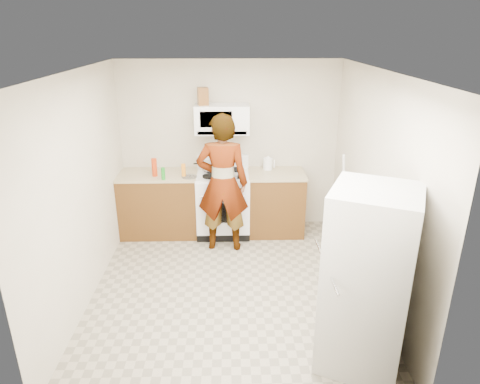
{
  "coord_description": "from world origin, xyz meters",
  "views": [
    {
      "loc": [
        0.0,
        -4.37,
        2.9
      ],
      "look_at": [
        0.13,
        0.55,
        1.0
      ],
      "focal_mm": 32.0,
      "sensor_mm": 36.0,
      "label": 1
    }
  ],
  "objects_px": {
    "gas_range": "(223,202)",
    "saucepan": "(209,166)",
    "kettle": "(268,164)",
    "person": "(223,184)",
    "fridge": "(367,281)",
    "microwave": "(222,119)"
  },
  "relations": [
    {
      "from": "gas_range",
      "to": "person",
      "type": "bearing_deg",
      "value": -89.56
    },
    {
      "from": "gas_range",
      "to": "kettle",
      "type": "xyz_separation_m",
      "value": [
        0.67,
        0.17,
        0.53
      ]
    },
    {
      "from": "fridge",
      "to": "kettle",
      "type": "xyz_separation_m",
      "value": [
        -0.62,
        2.88,
        0.17
      ]
    },
    {
      "from": "microwave",
      "to": "saucepan",
      "type": "height_order",
      "value": "microwave"
    },
    {
      "from": "microwave",
      "to": "saucepan",
      "type": "bearing_deg",
      "value": -177.58
    },
    {
      "from": "gas_range",
      "to": "microwave",
      "type": "height_order",
      "value": "microwave"
    },
    {
      "from": "person",
      "to": "saucepan",
      "type": "bearing_deg",
      "value": -68.02
    },
    {
      "from": "gas_range",
      "to": "kettle",
      "type": "height_order",
      "value": "gas_range"
    },
    {
      "from": "fridge",
      "to": "kettle",
      "type": "bearing_deg",
      "value": 126.84
    },
    {
      "from": "person",
      "to": "fridge",
      "type": "distance_m",
      "value": 2.57
    },
    {
      "from": "fridge",
      "to": "person",
      "type": "bearing_deg",
      "value": 144.68
    },
    {
      "from": "person",
      "to": "microwave",
      "type": "bearing_deg",
      "value": -86.65
    },
    {
      "from": "gas_range",
      "to": "fridge",
      "type": "bearing_deg",
      "value": -64.6
    },
    {
      "from": "microwave",
      "to": "person",
      "type": "distance_m",
      "value": 0.97
    },
    {
      "from": "person",
      "to": "fridge",
      "type": "bearing_deg",
      "value": 122.95
    },
    {
      "from": "kettle",
      "to": "saucepan",
      "type": "height_order",
      "value": "kettle"
    },
    {
      "from": "microwave",
      "to": "kettle",
      "type": "height_order",
      "value": "microwave"
    },
    {
      "from": "gas_range",
      "to": "saucepan",
      "type": "relative_size",
      "value": 5.53
    },
    {
      "from": "microwave",
      "to": "person",
      "type": "xyz_separation_m",
      "value": [
        0.0,
        -0.61,
        -0.75
      ]
    },
    {
      "from": "gas_range",
      "to": "kettle",
      "type": "distance_m",
      "value": 0.87
    },
    {
      "from": "kettle",
      "to": "person",
      "type": "bearing_deg",
      "value": -121.34
    },
    {
      "from": "gas_range",
      "to": "fridge",
      "type": "height_order",
      "value": "fridge"
    }
  ]
}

